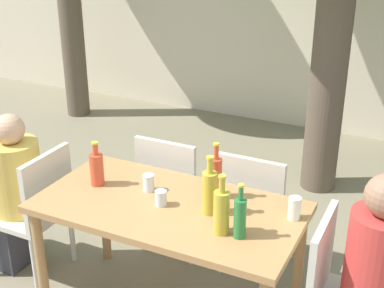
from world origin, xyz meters
TOP-DOWN VIEW (x-y plane):
  - cafe_building_wall at (0.00, 3.47)m, footprint 10.00×0.08m
  - dining_table_front at (0.00, 0.00)m, footprint 1.49×0.77m
  - patio_chair_0 at (-0.97, 0.00)m, footprint 0.44×0.44m
  - patio_chair_2 at (-0.30, 0.62)m, footprint 0.44×0.44m
  - patio_chair_3 at (0.30, 0.62)m, footprint 0.44×0.44m
  - person_seated_0 at (-1.22, -0.00)m, footprint 0.57×0.33m
  - green_bottle_0 at (0.47, -0.13)m, footprint 0.06×0.06m
  - oil_cruet_1 at (0.24, 0.02)m, footprint 0.08×0.08m
  - oil_cruet_2 at (0.37, -0.13)m, footprint 0.08×0.08m
  - soda_bottle_3 at (0.20, 0.20)m, footprint 0.07×0.07m
  - soda_bottle_4 at (-0.49, 0.03)m, footprint 0.08×0.08m
  - drinking_glass_0 at (0.67, 0.16)m, footprint 0.07×0.07m
  - drinking_glass_1 at (-0.18, 0.09)m, footprint 0.07×0.07m
  - drinking_glass_2 at (-0.03, -0.02)m, footprint 0.07×0.07m

SIDE VIEW (x-z plane):
  - person_seated_0 at x=-1.22m, z-range -0.07..1.05m
  - patio_chair_0 at x=-0.97m, z-range 0.06..0.95m
  - patio_chair_2 at x=-0.30m, z-range 0.06..0.95m
  - patio_chair_3 at x=0.30m, z-range 0.06..0.95m
  - dining_table_front at x=0.00m, z-range 0.29..1.06m
  - drinking_glass_2 at x=-0.03m, z-range 0.77..0.85m
  - drinking_glass_1 at x=-0.18m, z-range 0.77..0.87m
  - drinking_glass_0 at x=0.67m, z-range 0.77..0.89m
  - soda_bottle_4 at x=-0.49m, z-range 0.74..1.01m
  - green_bottle_0 at x=0.47m, z-range 0.73..1.03m
  - oil_cruet_2 at x=0.37m, z-range 0.73..1.05m
  - soda_bottle_3 at x=0.20m, z-range 0.73..1.06m
  - oil_cruet_1 at x=0.24m, z-range 0.73..1.06m
  - cafe_building_wall at x=0.00m, z-range 0.00..2.80m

